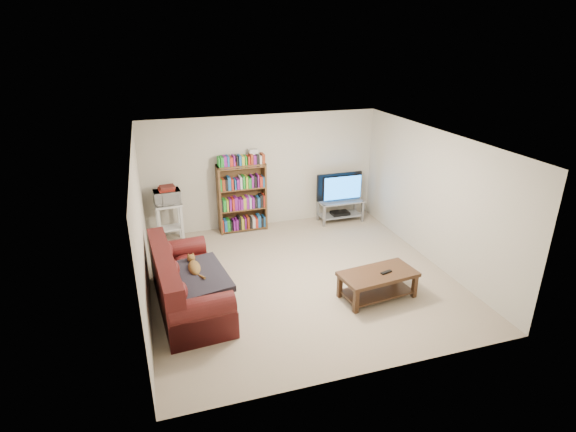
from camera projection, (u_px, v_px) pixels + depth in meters
name	position (u px, v px, depth m)	size (l,w,h in m)	color
floor	(300.00, 277.00, 7.77)	(5.00, 5.00, 0.00)	tan
ceiling	(302.00, 140.00, 6.87)	(5.00, 5.00, 0.00)	white
wall_back	(263.00, 171.00, 9.53)	(5.00, 5.00, 0.00)	beige
wall_front	(372.00, 290.00, 5.11)	(5.00, 5.00, 0.00)	beige
wall_left	(141.00, 231.00, 6.63)	(5.00, 5.00, 0.00)	beige
wall_right	(434.00, 197.00, 8.01)	(5.00, 5.00, 0.00)	beige
sofa	(184.00, 288.00, 6.82)	(1.10, 2.23, 0.93)	#501514
blanket	(197.00, 277.00, 6.68)	(0.84, 1.08, 0.10)	#232029
cat	(194.00, 268.00, 6.82)	(0.24, 0.59, 0.18)	brown
coffee_table	(378.00, 280.00, 7.07)	(1.27, 0.74, 0.44)	#3D2515
remote	(386.00, 272.00, 7.01)	(0.20, 0.05, 0.02)	black
tv_stand	(340.00, 207.00, 9.99)	(0.98, 0.44, 0.49)	#999EA3
television	(341.00, 188.00, 9.82)	(1.05, 0.14, 0.61)	black
dvd_player	(340.00, 213.00, 10.04)	(0.39, 0.27, 0.06)	black
bookshelf	(242.00, 197.00, 9.38)	(1.01, 0.33, 1.45)	#55381D
shelf_clutter	(245.00, 159.00, 9.12)	(0.74, 0.23, 0.28)	silver
microwave_stand	(169.00, 218.00, 8.91)	(0.54, 0.42, 0.82)	silver
microwave	(167.00, 197.00, 8.75)	(0.50, 0.34, 0.28)	silver
game_boxes	(166.00, 189.00, 8.69)	(0.30, 0.26, 0.05)	maroon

